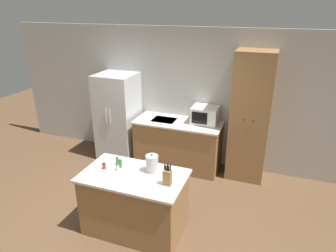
% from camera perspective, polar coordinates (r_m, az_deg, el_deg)
% --- Properties ---
extents(ground_plane, '(14.00, 14.00, 0.00)m').
position_cam_1_polar(ground_plane, '(4.55, -8.11, -18.58)').
color(ground_plane, brown).
extents(wall_back, '(7.20, 0.06, 2.60)m').
position_cam_1_polar(wall_back, '(5.84, 2.00, 5.67)').
color(wall_back, '#B2B2AD').
rests_on(wall_back, ground_plane).
extents(refrigerator, '(0.75, 0.73, 1.73)m').
position_cam_1_polar(refrigerator, '(6.09, -9.50, 1.77)').
color(refrigerator, '#B7BABC').
rests_on(refrigerator, ground_plane).
extents(back_counter, '(1.63, 0.72, 0.93)m').
position_cam_1_polar(back_counter, '(5.77, 1.92, -3.41)').
color(back_counter, olive).
rests_on(back_counter, ground_plane).
extents(pantry_cabinet, '(0.65, 0.54, 2.28)m').
position_cam_1_polar(pantry_cabinet, '(5.35, 15.38, 1.54)').
color(pantry_cabinet, olive).
rests_on(pantry_cabinet, ground_plane).
extents(kitchen_island, '(1.38, 0.81, 0.88)m').
position_cam_1_polar(kitchen_island, '(4.25, -6.34, -14.26)').
color(kitchen_island, olive).
rests_on(kitchen_island, ground_plane).
extents(microwave, '(0.47, 0.41, 0.31)m').
position_cam_1_polar(microwave, '(5.52, 7.09, 2.12)').
color(microwave, white).
rests_on(microwave, back_counter).
extents(knife_block, '(0.10, 0.08, 0.30)m').
position_cam_1_polar(knife_block, '(3.72, -0.11, -9.68)').
color(knife_block, olive).
rests_on(knife_block, kitchen_island).
extents(spice_bottle_tall_dark, '(0.04, 0.04, 0.11)m').
position_cam_1_polar(spice_bottle_tall_dark, '(4.25, -9.62, -6.55)').
color(spice_bottle_tall_dark, '#337033').
rests_on(spice_bottle_tall_dark, kitchen_island).
extents(spice_bottle_short_red, '(0.05, 0.05, 0.09)m').
position_cam_1_polar(spice_bottle_short_red, '(4.11, -9.60, -7.76)').
color(spice_bottle_short_red, beige).
rests_on(spice_bottle_short_red, kitchen_island).
extents(spice_bottle_amber_oil, '(0.05, 0.05, 0.09)m').
position_cam_1_polar(spice_bottle_amber_oil, '(4.18, -12.08, -7.47)').
color(spice_bottle_amber_oil, '#B2281E').
rests_on(spice_bottle_amber_oil, kitchen_island).
extents(spice_bottle_green_herb, '(0.05, 0.05, 0.12)m').
position_cam_1_polar(spice_bottle_green_herb, '(4.17, -9.04, -7.09)').
color(spice_bottle_green_herb, '#337033').
rests_on(spice_bottle_green_herb, kitchen_island).
extents(kettle, '(0.17, 0.17, 0.26)m').
position_cam_1_polar(kettle, '(3.99, -3.07, -7.17)').
color(kettle, '#B2B5B7').
rests_on(kettle, kitchen_island).
extents(fire_extinguisher, '(0.13, 0.13, 0.45)m').
position_cam_1_polar(fire_extinguisher, '(6.68, -13.05, -2.82)').
color(fire_extinguisher, red).
rests_on(fire_extinguisher, ground_plane).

